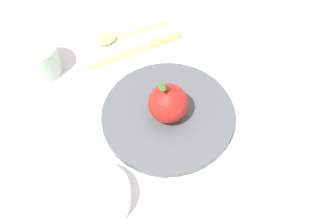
{
  "coord_description": "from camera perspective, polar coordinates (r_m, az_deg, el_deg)",
  "views": [
    {
      "loc": [
        -0.04,
        0.48,
        0.67
      ],
      "look_at": [
        -0.02,
        0.04,
        0.02
      ],
      "focal_mm": 46.18,
      "sensor_mm": 36.0,
      "label": 1
    }
  ],
  "objects": [
    {
      "name": "knife",
      "position": [
        0.91,
        -3.3,
        8.49
      ],
      "size": [
        0.19,
        0.11,
        0.01
      ],
      "color": "#D8B766",
      "rests_on": "ground_plane"
    },
    {
      "name": "dinner_plate",
      "position": [
        0.79,
        0.0,
        -0.48
      ],
      "size": [
        0.25,
        0.25,
        0.01
      ],
      "color": "#4C5156",
      "rests_on": "ground_plane"
    },
    {
      "name": "apple",
      "position": [
        0.76,
        0.02,
        1.17
      ],
      "size": [
        0.07,
        0.07,
        0.09
      ],
      "color": "#B21E19",
      "rests_on": "dinner_plate"
    },
    {
      "name": "side_bowl",
      "position": [
        0.71,
        -9.45,
        -10.85
      ],
      "size": [
        0.11,
        0.11,
        0.04
      ],
      "color": "white",
      "rests_on": "ground_plane"
    },
    {
      "name": "linen_napkin",
      "position": [
        0.74,
        6.54,
        -9.21
      ],
      "size": [
        0.2,
        0.18,
        0.0
      ],
      "primitive_type": "cube",
      "rotation": [
        0.0,
        0.0,
        5.32
      ],
      "color": "silver",
      "rests_on": "ground_plane"
    },
    {
      "name": "ground_plane",
      "position": [
        0.83,
        -1.08,
        1.64
      ],
      "size": [
        2.4,
        2.4,
        0.0
      ],
      "primitive_type": "plane",
      "color": "silver"
    },
    {
      "name": "spoon",
      "position": [
        0.93,
        -7.2,
        9.8
      ],
      "size": [
        0.16,
        0.1,
        0.01
      ],
      "color": "#D8B766",
      "rests_on": "ground_plane"
    },
    {
      "name": "cup",
      "position": [
        0.88,
        -16.56,
        6.86
      ],
      "size": [
        0.07,
        0.07,
        0.07
      ],
      "color": "#B2C6B2",
      "rests_on": "ground_plane"
    }
  ]
}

